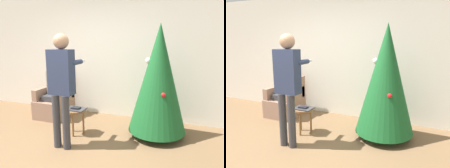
# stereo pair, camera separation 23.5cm
# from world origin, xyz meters

# --- Properties ---
(ground_plane) EXTENTS (14.00, 14.00, 0.00)m
(ground_plane) POSITION_xyz_m (0.00, 0.00, 0.00)
(ground_plane) COLOR brown
(wall_back) EXTENTS (8.00, 0.06, 2.70)m
(wall_back) POSITION_xyz_m (0.00, 2.23, 1.35)
(wall_back) COLOR silver
(wall_back) RESTS_ON ground_plane
(christmas_tree) EXTENTS (1.01, 1.01, 2.00)m
(christmas_tree) POSITION_xyz_m (1.35, 1.42, 1.06)
(christmas_tree) COLOR brown
(christmas_tree) RESTS_ON ground_plane
(armchair) EXTENTS (0.65, 0.74, 0.88)m
(armchair) POSITION_xyz_m (-0.99, 1.68, 0.32)
(armchair) COLOR #93705B
(armchair) RESTS_ON ground_plane
(person_seated) EXTENTS (0.36, 0.46, 1.22)m
(person_seated) POSITION_xyz_m (-0.99, 1.66, 0.66)
(person_seated) COLOR #38383D
(person_seated) RESTS_ON ground_plane
(person_standing) EXTENTS (0.41, 0.57, 1.82)m
(person_standing) POSITION_xyz_m (-0.01, 0.50, 1.10)
(person_standing) COLOR #38383D
(person_standing) RESTS_ON ground_plane
(side_stool) EXTENTS (0.37, 0.37, 0.47)m
(side_stool) POSITION_xyz_m (-0.06, 0.99, 0.39)
(side_stool) COLOR olive
(side_stool) RESTS_ON ground_plane
(laptop) EXTENTS (0.35, 0.26, 0.02)m
(laptop) POSITION_xyz_m (-0.06, 0.99, 0.48)
(laptop) COLOR #38383D
(laptop) RESTS_ON side_stool
(book) EXTENTS (0.16, 0.11, 0.02)m
(book) POSITION_xyz_m (-0.06, 0.99, 0.50)
(book) COLOR black
(book) RESTS_ON laptop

